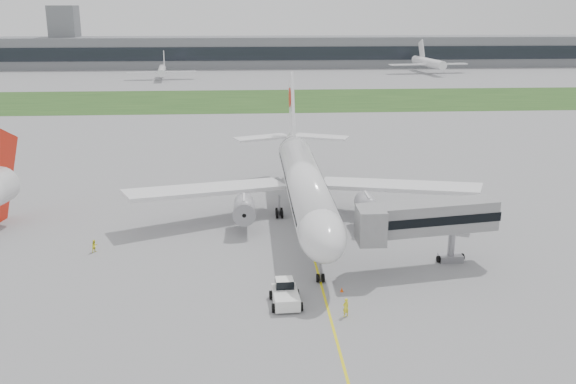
{
  "coord_description": "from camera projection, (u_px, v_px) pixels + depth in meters",
  "views": [
    {
      "loc": [
        -7.52,
        -77.07,
        28.15
      ],
      "look_at": [
        -2.32,
        2.0,
        5.0
      ],
      "focal_mm": 40.0,
      "sensor_mm": 36.0,
      "label": 1
    }
  ],
  "objects": [
    {
      "name": "ground",
      "position": [
        307.0,
        233.0,
        82.18
      ],
      "size": [
        600.0,
        600.0,
        0.0
      ],
      "primitive_type": "plane",
      "color": "#949496",
      "rests_on": "ground"
    },
    {
      "name": "terminal_building",
      "position": [
        261.0,
        52.0,
        300.39
      ],
      "size": [
        320.0,
        22.3,
        14.0
      ],
      "color": "slate",
      "rests_on": "ground"
    },
    {
      "name": "safety_cone_right",
      "position": [
        342.0,
        289.0,
        65.41
      ],
      "size": [
        0.36,
        0.36,
        0.49
      ],
      "primitive_type": "cone",
      "color": "#FF530D",
      "rests_on": "ground"
    },
    {
      "name": "control_tower",
      "position": [
        68.0,
        68.0,
        298.72
      ],
      "size": [
        12.0,
        12.0,
        56.0
      ],
      "primitive_type": null,
      "color": "slate",
      "rests_on": "ground"
    },
    {
      "name": "pushback_tug",
      "position": [
        285.0,
        294.0,
        62.65
      ],
      "size": [
        3.13,
        4.47,
        2.23
      ],
      "rotation": [
        0.0,
        0.0,
        0.05
      ],
      "color": "white",
      "rests_on": "ground"
    },
    {
      "name": "airliner",
      "position": [
        304.0,
        181.0,
        85.26
      ],
      "size": [
        48.13,
        53.95,
        17.88
      ],
      "color": "white",
      "rests_on": "ground"
    },
    {
      "name": "distant_aircraft_left",
      "position": [
        162.0,
        80.0,
        251.71
      ],
      "size": [
        28.77,
        25.97,
        10.16
      ],
      "primitive_type": null,
      "rotation": [
        0.0,
        0.0,
        0.1
      ],
      "color": "white",
      "rests_on": "ground"
    },
    {
      "name": "distant_aircraft_right",
      "position": [
        428.0,
        73.0,
        274.84
      ],
      "size": [
        37.67,
        34.12,
        13.15
      ],
      "primitive_type": null,
      "rotation": [
        0.0,
        0.0,
        0.12
      ],
      "color": "white",
      "rests_on": "ground"
    },
    {
      "name": "apron_markings",
      "position": [
        311.0,
        248.0,
        77.39
      ],
      "size": [
        70.0,
        70.0,
        0.04
      ],
      "primitive_type": null,
      "color": "yellow",
      "rests_on": "ground"
    },
    {
      "name": "grass_strip",
      "position": [
        270.0,
        100.0,
        197.12
      ],
      "size": [
        600.0,
        50.0,
        0.02
      ],
      "primitive_type": "cube",
      "color": "#23461A",
      "rests_on": "ground"
    },
    {
      "name": "jet_bridge",
      "position": [
        421.0,
        219.0,
        70.08
      ],
      "size": [
        16.36,
        7.25,
        7.63
      ],
      "rotation": [
        0.0,
        0.0,
        0.17
      ],
      "color": "gray",
      "rests_on": "ground"
    },
    {
      "name": "ground_crew_near",
      "position": [
        346.0,
        307.0,
        60.03
      ],
      "size": [
        0.81,
        0.72,
        1.86
      ],
      "primitive_type": "imported",
      "rotation": [
        0.0,
        0.0,
        3.65
      ],
      "color": "yellow",
      "rests_on": "ground"
    },
    {
      "name": "safety_cone_left",
      "position": [
        292.0,
        294.0,
        64.38
      ],
      "size": [
        0.43,
        0.43,
        0.59
      ],
      "primitive_type": "cone",
      "color": "#FF530D",
      "rests_on": "ground"
    },
    {
      "name": "ground_crew_far",
      "position": [
        95.0,
        246.0,
        75.74
      ],
      "size": [
        0.94,
        0.95,
        1.55
      ],
      "primitive_type": "imported",
      "rotation": [
        0.0,
        0.0,
        0.83
      ],
      "color": "#FFFB2A",
      "rests_on": "ground"
    }
  ]
}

